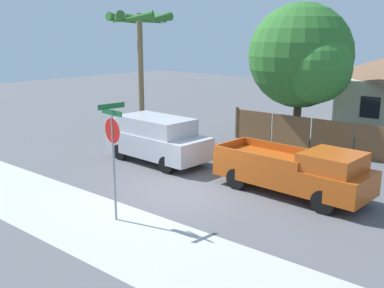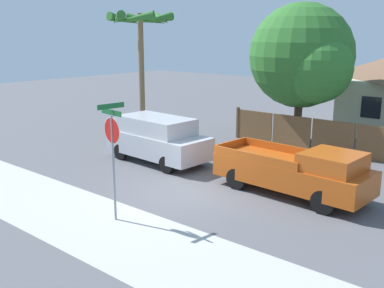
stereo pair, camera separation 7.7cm
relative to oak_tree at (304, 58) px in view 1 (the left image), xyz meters
name	(u,v)px [view 1 (the left image)]	position (x,y,z in m)	size (l,w,h in m)	color
ground_plane	(182,193)	(0.38, -9.60, -4.25)	(80.00, 80.00, 0.00)	#56565B
sidewalk_strip	(100,226)	(0.38, -13.20, -4.24)	(36.00, 3.20, 0.01)	#B2B2AD
wooden_fence	(355,141)	(3.23, -1.13, -3.47)	(12.74, 0.12, 1.65)	brown
oak_tree	(304,58)	(0.00, 0.00, 0.00)	(5.42, 5.17, 6.95)	brown
palm_tree	(140,30)	(-6.52, -4.81, 1.35)	(3.16, 3.38, 6.48)	brown
red_suv	(157,138)	(-3.05, -7.27, -3.21)	(4.86, 2.26, 1.95)	#B7B7BC
orange_pickup	(296,171)	(3.53, -7.28, -3.38)	(5.50, 2.23, 1.73)	#B74C14
stop_sign	(113,141)	(0.40, -12.60, -1.85)	(0.97, 0.87, 3.49)	gray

